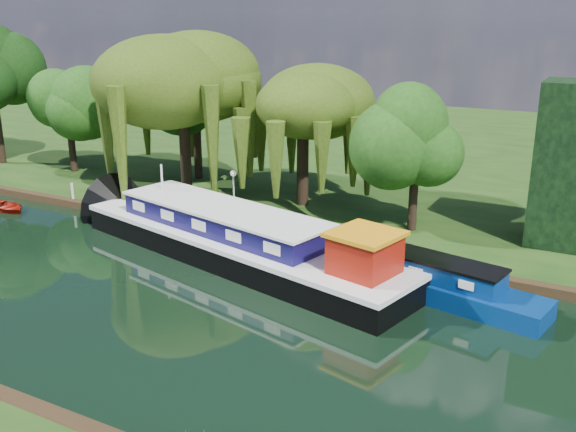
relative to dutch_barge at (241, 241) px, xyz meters
The scene contains 13 objects.
ground 6.91m from the dutch_barge, 126.51° to the right, with size 120.00×120.00×0.00m, color black.
far_bank 28.80m from the dutch_barge, 98.12° to the left, with size 120.00×52.00×0.45m, color #15350E.
dutch_barge is the anchor object (origin of this frame).
narrowboat 7.89m from the dutch_barge, ahead, with size 12.86×4.56×1.85m.
red_dinghy 16.95m from the dutch_barge, behind, with size 2.11×2.96×0.61m, color maroon.
willow_left 13.45m from the dutch_barge, 139.07° to the left, with size 7.93×7.93×9.50m.
willow_right 9.92m from the dutch_barge, 96.59° to the left, with size 6.06×6.06×7.39m.
tree_far_left 21.73m from the dutch_barge, 156.82° to the left, with size 4.49×4.49×7.23m.
tree_far_mid 15.69m from the dutch_barge, 133.30° to the left, with size 4.81×4.81×7.86m.
tree_far_right 10.29m from the dutch_barge, 48.45° to the left, with size 4.04×4.04×6.62m.
lamppost 6.31m from the dutch_barge, 125.49° to the left, with size 0.36×0.36×2.56m.
mooring_posts 5.41m from the dutch_barge, 147.55° to the left, with size 19.16×0.16×1.00m.
reeds_near 13.38m from the dutch_barge, 77.88° to the right, with size 33.70×1.50×1.10m.
Camera 1 is at (19.73, -19.07, 11.50)m, focal length 40.00 mm.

